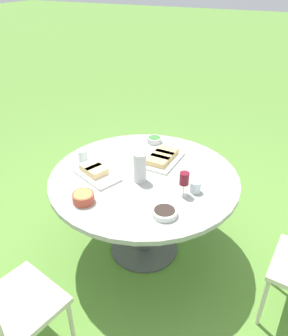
# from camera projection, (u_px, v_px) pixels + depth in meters

# --- Properties ---
(ground_plane) EXTENTS (40.00, 40.00, 0.00)m
(ground_plane) POSITION_uv_depth(u_px,v_px,m) (144.00, 247.00, 2.82)
(ground_plane) COLOR #5B8C38
(dining_table) EXTENTS (1.40, 1.40, 0.74)m
(dining_table) POSITION_uv_depth(u_px,v_px,m) (144.00, 186.00, 2.49)
(dining_table) COLOR #4C4C51
(dining_table) RESTS_ON ground_plane
(chair_near_left) EXTENTS (0.52, 0.50, 0.89)m
(chair_near_left) POSITION_uv_depth(u_px,v_px,m) (2.00, 306.00, 1.73)
(chair_near_left) COLOR beige
(chair_near_left) RESTS_ON ground_plane
(water_pitcher) EXTENTS (0.10, 0.09, 0.22)m
(water_pitcher) POSITION_uv_depth(u_px,v_px,m) (140.00, 167.00, 2.31)
(water_pitcher) COLOR silver
(water_pitcher) RESTS_ON dining_table
(wine_glass) EXTENTS (0.06, 0.06, 0.17)m
(wine_glass) POSITION_uv_depth(u_px,v_px,m) (184.00, 180.00, 2.16)
(wine_glass) COLOR silver
(wine_glass) RESTS_ON dining_table
(platter_bread_main) EXTENTS (0.40, 0.31, 0.07)m
(platter_bread_main) POSITION_uv_depth(u_px,v_px,m) (95.00, 172.00, 2.41)
(platter_bread_main) COLOR white
(platter_bread_main) RESTS_ON dining_table
(platter_charcuterie) EXTENTS (0.25, 0.38, 0.06)m
(platter_charcuterie) POSITION_uv_depth(u_px,v_px,m) (162.00, 158.00, 2.60)
(platter_charcuterie) COLOR white
(platter_charcuterie) RESTS_ON dining_table
(bowl_fries) EXTENTS (0.14, 0.14, 0.07)m
(bowl_fries) POSITION_uv_depth(u_px,v_px,m) (83.00, 197.00, 2.13)
(bowl_fries) COLOR #B74733
(bowl_fries) RESTS_ON dining_table
(bowl_salad) EXTENTS (0.13, 0.13, 0.05)m
(bowl_salad) POSITION_uv_depth(u_px,v_px,m) (154.00, 140.00, 2.88)
(bowl_salad) COLOR silver
(bowl_salad) RESTS_ON dining_table
(bowl_olives) EXTENTS (0.16, 0.16, 0.04)m
(bowl_olives) POSITION_uv_depth(u_px,v_px,m) (164.00, 212.00, 2.02)
(bowl_olives) COLOR white
(bowl_olives) RESTS_ON dining_table
(cup_water_near) EXTENTS (0.07, 0.07, 0.10)m
(cup_water_near) POSITION_uv_depth(u_px,v_px,m) (83.00, 156.00, 2.58)
(cup_water_near) COLOR silver
(cup_water_near) RESTS_ON dining_table
(cup_water_far) EXTENTS (0.08, 0.08, 0.08)m
(cup_water_far) POSITION_uv_depth(u_px,v_px,m) (195.00, 187.00, 2.23)
(cup_water_far) COLOR silver
(cup_water_far) RESTS_ON dining_table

